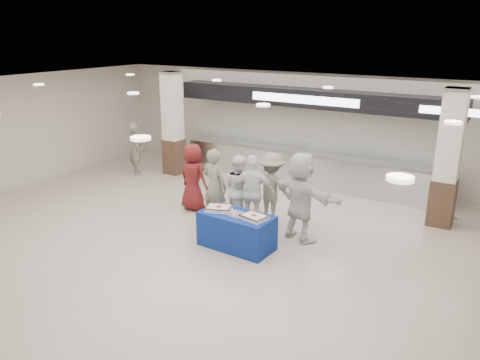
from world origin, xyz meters
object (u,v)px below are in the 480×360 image
Objects in this scene: sheet_cake_left at (219,208)px; civilian_maroon at (193,177)px; cupcake_tray at (235,213)px; civilian_white at (301,197)px; chef_short at (253,193)px; sheet_cake_right at (254,217)px; soldier_b at (271,188)px; soldier_bg at (135,148)px; display_table at (237,231)px; chef_tall at (239,189)px; soldier_a at (215,186)px.

sheet_cake_left is 2.13m from civilian_maroon.
cupcake_tray is 1.49m from civilian_white.
civilian_maroon is (-1.67, 1.32, 0.05)m from sheet_cake_left.
civilian_white reaches higher than chef_short.
sheet_cake_right is 0.46m from cupcake_tray.
soldier_b is 5.66m from soldier_bg.
display_table is 0.94× the size of chef_tall.
civilian_white is at bearing 37.33° from sheet_cake_left.
civilian_maroon is at bearing 147.04° from cupcake_tray.
sheet_cake_left is at bearing -172.91° from soldier_bg.
cupcake_tray is at bearing 153.91° from civilian_maroon.
sheet_cake_right is (0.44, -0.05, 0.43)m from display_table.
cupcake_tray is 0.28× the size of chef_tall.
display_table is at bearing 174.10° from sheet_cake_right.
chef_tall is at bearing -176.97° from civilian_maroon.
chef_short reaches higher than civilian_maroon.
sheet_cake_right is at bearing -2.32° from sheet_cake_left.
civilian_maroon is at bearing 13.66° from civilian_white.
soldier_bg is (-5.99, 2.90, 0.02)m from sheet_cake_right.
chef_tall is at bearing 118.09° from cupcake_tray.
soldier_bg is (-4.39, 1.97, -0.08)m from soldier_a.
sheet_cake_right is at bearing 102.79° from soldier_b.
chef_short is at bearing 178.08° from civilian_maroon.
soldier_a is 1.06× the size of soldier_b.
chef_short reaches higher than soldier_b.
soldier_a is 1.33m from soldier_b.
civilian_maroon reaches higher than cupcake_tray.
soldier_bg reaches higher than sheet_cake_right.
soldier_bg is at bearing 152.31° from cupcake_tray.
chef_tall is 0.83× the size of civilian_white.
sheet_cake_right reaches higher than display_table.
display_table is 1.66m from soldier_b.
sheet_cake_left is 1.65m from soldier_b.
civilian_maroon is 0.95× the size of soldier_a.
cupcake_tray is 1.43m from chef_tall.
display_table is at bearing 66.10° from civilian_white.
soldier_b is at bearing 105.99° from sheet_cake_right.
civilian_maroon is 1.04× the size of chef_tall.
soldier_b is at bearing -156.56° from soldier_bg.
display_table is at bearing -170.86° from soldier_bg.
soldier_a is (-1.16, 0.89, 0.53)m from display_table.
chef_short reaches higher than sheet_cake_left.
chef_short reaches higher than sheet_cake_right.
chef_short is 1.03× the size of soldier_b.
sheet_cake_left is 1.77m from civilian_white.
cupcake_tray is at bearing 79.99° from chef_short.
sheet_cake_left is 0.35× the size of soldier_a.
civilian_white is at bearing -169.46° from soldier_a.
cupcake_tray is at bearing 67.00° from civilian_white.
civilian_maroon is 0.87× the size of civilian_white.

